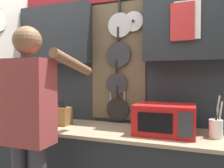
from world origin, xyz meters
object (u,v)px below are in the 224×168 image
(microwave, at_px, (165,119))
(person, at_px, (29,119))
(knife_block, at_px, (64,116))
(utensil_crock, at_px, (216,128))

(microwave, bearing_deg, person, -147.22)
(microwave, relative_size, person, 0.29)
(microwave, distance_m, knife_block, 1.03)
(utensil_crock, relative_size, person, 0.20)
(knife_block, relative_size, utensil_crock, 0.75)
(utensil_crock, xyz_separation_m, person, (-1.37, -0.61, 0.09))
(utensil_crock, distance_m, person, 1.50)
(knife_block, xyz_separation_m, person, (0.08, -0.61, 0.08))
(knife_block, xyz_separation_m, utensil_crock, (1.44, 0.00, -0.01))
(utensil_crock, bearing_deg, knife_block, -179.96)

